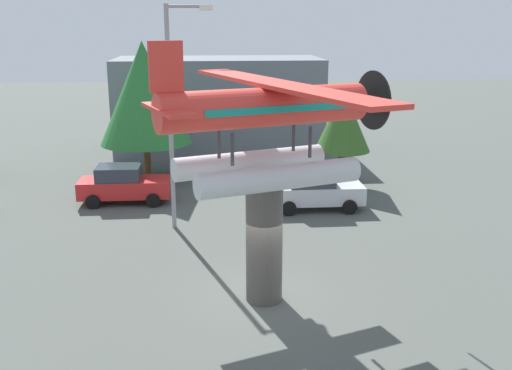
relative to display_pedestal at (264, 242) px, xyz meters
The scene contains 9 objects.
ground_plane 1.87m from the display_pedestal, ahead, with size 140.00×140.00×0.00m, color #4C514C.
display_pedestal is the anchor object (origin of this frame).
floatplane_monument 3.54m from the display_pedestal, 19.96° to the left, with size 7.20×10.15×4.00m.
car_mid_red 12.04m from the display_pedestal, 117.84° to the left, with size 4.20×2.02×1.76m.
car_far_silver 9.49m from the display_pedestal, 70.49° to the left, with size 4.20×2.02×1.76m.
streetlight_primary 8.13m from the display_pedestal, 112.81° to the left, with size 1.84×0.28×8.86m.
storefront_building 22.05m from the display_pedestal, 92.26° to the left, with size 13.02×6.11×6.00m, color slate.
tree_east 15.90m from the display_pedestal, 108.21° to the left, with size 4.79×4.79×7.29m.
tree_center_back 13.67m from the display_pedestal, 67.64° to the left, with size 2.81×2.81×5.01m.
Camera 1 is at (-1.58, -16.43, 8.17)m, focal length 41.46 mm.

